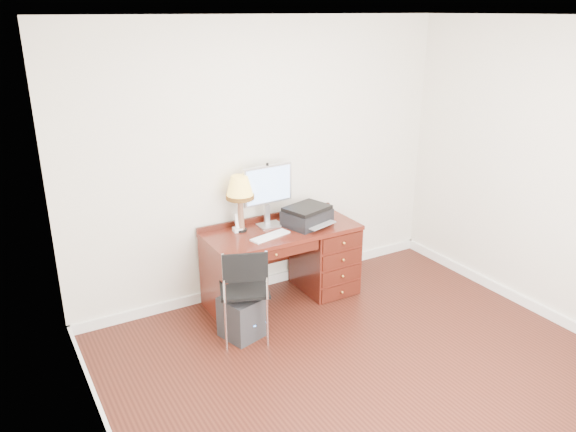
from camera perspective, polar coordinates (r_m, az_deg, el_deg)
ground at (r=4.73m, az=8.00°, el=-15.31°), size 4.00×4.00×0.00m
room_shell at (r=5.13m, az=3.67°, el=-11.40°), size 4.00×4.00×4.00m
desk at (r=5.69m, az=2.18°, el=-3.89°), size 1.50×0.67×0.75m
monitor at (r=5.39m, az=-2.05°, el=2.86°), size 0.53×0.18×0.60m
keyboard at (r=5.22m, az=-1.81°, el=-2.06°), size 0.42×0.21×0.02m
mouse_pad at (r=5.45m, az=1.37°, el=-1.00°), size 0.21×0.21×0.04m
printer at (r=5.48m, az=1.95°, el=0.02°), size 0.51×0.44×0.19m
leg_lamp at (r=5.24m, az=-4.91°, el=2.55°), size 0.27×0.27×0.55m
phone at (r=5.35m, az=-5.15°, el=-1.05°), size 0.09×0.09×0.17m
pen_cup at (r=5.69m, az=1.70°, el=0.30°), size 0.08×0.08×0.09m
chair at (r=4.83m, az=-4.15°, el=-6.95°), size 0.54×0.54×0.88m
equipment_box at (r=5.05m, az=-4.69°, el=-10.16°), size 0.40×0.40×0.38m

